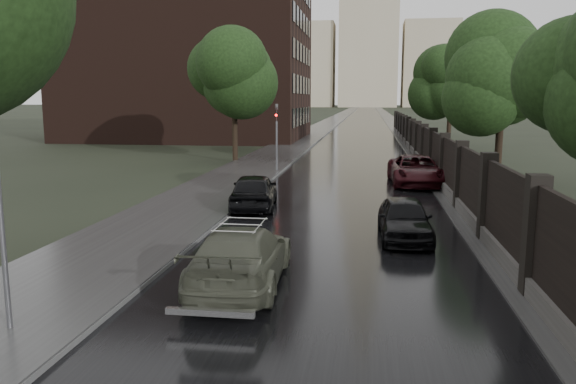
{
  "coord_description": "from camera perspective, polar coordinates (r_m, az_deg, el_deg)",
  "views": [
    {
      "loc": [
        1.0,
        -7.37,
        4.28
      ],
      "look_at": [
        -1.37,
        9.17,
        1.5
      ],
      "focal_mm": 35.0,
      "sensor_mm": 36.0,
      "label": 1
    }
  ],
  "objects": [
    {
      "name": "road",
      "position": [
        197.42,
        7.93,
        8.1
      ],
      "size": [
        8.0,
        420.0,
        0.02
      ],
      "primitive_type": "cube",
      "color": "black",
      "rests_on": "ground"
    },
    {
      "name": "sidewalk_left",
      "position": [
        197.54,
        6.17,
        8.16
      ],
      "size": [
        4.0,
        420.0,
        0.16
      ],
      "primitive_type": "cube",
      "color": "#2D2D2D",
      "rests_on": "ground"
    },
    {
      "name": "verge_right",
      "position": [
        197.47,
        9.54,
        8.07
      ],
      "size": [
        3.0,
        420.0,
        0.08
      ],
      "primitive_type": "cube",
      "color": "#2D2D2D",
      "rests_on": "ground"
    },
    {
      "name": "fence_right",
      "position": [
        39.69,
        13.36,
        4.46
      ],
      "size": [
        0.45,
        75.72,
        2.7
      ],
      "color": "#383533",
      "rests_on": "ground"
    },
    {
      "name": "tree_left_far",
      "position": [
        38.45,
        -5.5,
        10.83
      ],
      "size": [
        4.25,
        4.25,
        7.39
      ],
      "color": "black",
      "rests_on": "ground"
    },
    {
      "name": "tree_right_b",
      "position": [
        30.09,
        20.95,
        10.1
      ],
      "size": [
        4.08,
        4.08,
        7.01
      ],
      "color": "black",
      "rests_on": "ground"
    },
    {
      "name": "tree_right_c",
      "position": [
        47.82,
        16.2,
        9.87
      ],
      "size": [
        4.08,
        4.08,
        7.01
      ],
      "color": "black",
      "rests_on": "ground"
    },
    {
      "name": "traffic_light",
      "position": [
        32.85,
        -1.16,
        6.15
      ],
      "size": [
        0.16,
        0.32,
        4.0
      ],
      "color": "#59595E",
      "rests_on": "ground"
    },
    {
      "name": "brick_building",
      "position": [
        62.6,
        -9.88,
        14.54
      ],
      "size": [
        24.0,
        18.0,
        20.0
      ],
      "primitive_type": "cube",
      "color": "black",
      "rests_on": "ground"
    },
    {
      "name": "stalinist_tower",
      "position": [
        309.26,
        8.21,
        15.67
      ],
      "size": [
        92.0,
        30.0,
        159.0
      ],
      "color": "tan",
      "rests_on": "ground"
    },
    {
      "name": "volga_sedan",
      "position": [
        13.06,
        -4.79,
        -6.51
      ],
      "size": [
        2.12,
        4.87,
        1.39
      ],
      "primitive_type": "imported",
      "rotation": [
        0.0,
        0.0,
        3.18
      ],
      "color": "#474A3B",
      "rests_on": "ground"
    },
    {
      "name": "hatchback_left",
      "position": [
        21.98,
        -3.48,
        0.09
      ],
      "size": [
        2.15,
        4.36,
        1.43
      ],
      "primitive_type": "imported",
      "rotation": [
        0.0,
        0.0,
        3.25
      ],
      "color": "black",
      "rests_on": "ground"
    },
    {
      "name": "car_right_near",
      "position": [
        17.56,
        11.75,
        -2.68
      ],
      "size": [
        1.65,
        3.87,
        1.3
      ],
      "primitive_type": "imported",
      "rotation": [
        0.0,
        0.0,
        0.03
      ],
      "color": "black",
      "rests_on": "ground"
    },
    {
      "name": "car_right_far",
      "position": [
        28.81,
        12.87,
        2.16
      ],
      "size": [
        2.73,
        5.49,
        1.5
      ],
      "primitive_type": "imported",
      "rotation": [
        0.0,
        0.0,
        0.05
      ],
      "color": "black",
      "rests_on": "ground"
    }
  ]
}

